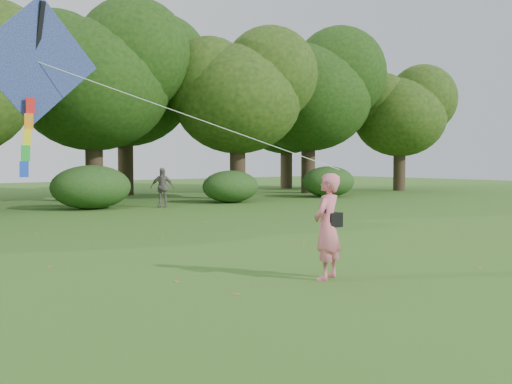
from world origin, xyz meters
TOP-DOWN VIEW (x-y plane):
  - ground at (0.00, 0.00)m, footprint 100.00×100.00m
  - man_kite_flyer at (-0.40, 0.27)m, footprint 0.81×0.68m
  - bystander_right at (5.85, 16.85)m, footprint 1.06×0.99m
  - crossbody_bag at (-0.28, 0.24)m, footprint 0.43×0.20m
  - flying_kite at (-4.69, 2.68)m, footprint 5.62×2.77m
  - tree_line at (1.67, 22.88)m, footprint 54.70×15.30m
  - shrub_band at (-0.72, 17.60)m, footprint 39.15×3.22m
  - fallen_leaves at (0.69, 4.65)m, footprint 9.47×15.39m

SIDE VIEW (x-z plane):
  - ground at x=0.00m, z-range 0.00..0.00m
  - fallen_leaves at x=0.69m, z-range 0.00..0.01m
  - shrub_band at x=-0.72m, z-range -0.08..1.79m
  - bystander_right at x=5.85m, z-range 0.00..1.76m
  - man_kite_flyer at x=-0.40m, z-range 0.00..1.89m
  - crossbody_bag at x=-0.28m, z-range 0.71..1.44m
  - flying_kite at x=-4.69m, z-range 2.22..5.16m
  - tree_line at x=1.67m, z-range 0.86..10.35m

